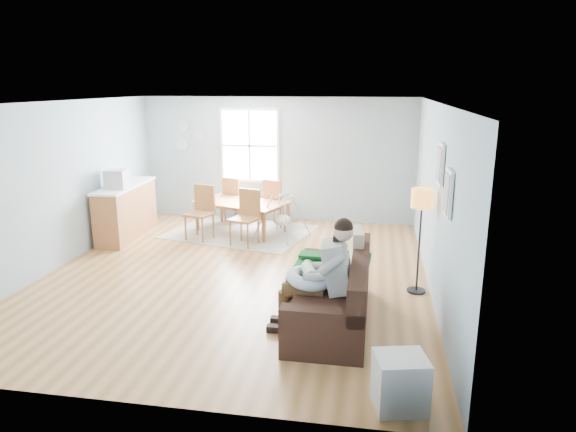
% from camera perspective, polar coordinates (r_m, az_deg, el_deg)
% --- Properties ---
extents(room, '(8.40, 9.40, 3.90)m').
position_cam_1_polar(room, '(7.81, -6.21, 10.40)').
color(room, olive).
extents(window, '(1.32, 0.08, 1.62)m').
position_cam_1_polar(window, '(11.36, -4.27, 7.80)').
color(window, white).
rests_on(window, room).
extents(pictures, '(0.05, 1.34, 0.74)m').
position_cam_1_polar(pictures, '(6.59, 16.95, 4.11)').
color(pictures, white).
rests_on(pictures, room).
extents(wall_plates, '(0.67, 0.02, 0.66)m').
position_cam_1_polar(wall_plates, '(11.77, -11.00, 8.68)').
color(wall_plates, '#A8BDCA').
rests_on(wall_plates, room).
extents(sofa, '(0.94, 2.19, 0.88)m').
position_cam_1_polar(sofa, '(6.65, 5.27, -9.07)').
color(sofa, black).
rests_on(sofa, room).
extents(green_throw, '(1.04, 0.89, 0.04)m').
position_cam_1_polar(green_throw, '(7.25, 5.13, -4.96)').
color(green_throw, '#155E26').
rests_on(green_throw, sofa).
extents(beige_pillow, '(0.22, 0.55, 0.53)m').
position_cam_1_polar(beige_pillow, '(7.00, 7.61, -3.60)').
color(beige_pillow, tan).
rests_on(beige_pillow, sofa).
extents(father, '(1.03, 0.47, 1.45)m').
position_cam_1_polar(father, '(6.20, 3.87, -6.24)').
color(father, '#959597').
rests_on(father, sofa).
extents(nursing_pillow, '(0.64, 0.63, 0.23)m').
position_cam_1_polar(nursing_pillow, '(6.25, 2.32, -6.94)').
color(nursing_pillow, silver).
rests_on(nursing_pillow, father).
extents(infant, '(0.24, 0.41, 0.15)m').
position_cam_1_polar(infant, '(6.26, 2.30, -5.97)').
color(infant, silver).
rests_on(infant, nursing_pillow).
extents(toddler, '(0.54, 0.26, 0.85)m').
position_cam_1_polar(toddler, '(6.70, 4.80, -4.98)').
color(toddler, silver).
rests_on(toddler, sofa).
extents(floor_lamp, '(0.31, 0.31, 1.54)m').
position_cam_1_polar(floor_lamp, '(7.47, 14.64, 0.95)').
color(floor_lamp, black).
rests_on(floor_lamp, room).
extents(storage_cube, '(0.55, 0.51, 0.52)m').
position_cam_1_polar(storage_cube, '(5.14, 12.26, -17.60)').
color(storage_cube, white).
rests_on(storage_cube, room).
extents(rug, '(3.13, 2.64, 0.01)m').
position_cam_1_polar(rug, '(10.62, -5.29, -1.76)').
color(rug, '#A5A197').
rests_on(rug, room).
extents(dining_table, '(2.05, 1.57, 0.64)m').
position_cam_1_polar(dining_table, '(10.54, -5.33, -0.13)').
color(dining_table, '#9B5B32').
rests_on(dining_table, rug).
extents(chair_sw, '(0.58, 0.58, 1.06)m').
position_cam_1_polar(chair_sw, '(10.15, -9.58, 0.88)').
color(chair_sw, brown).
rests_on(chair_sw, rug).
extents(chair_se, '(0.60, 0.60, 1.05)m').
position_cam_1_polar(chair_se, '(9.67, -4.61, 0.33)').
color(chair_se, brown).
rests_on(chair_se, rug).
extents(chair_nw, '(0.58, 0.58, 1.01)m').
position_cam_1_polar(chair_nw, '(11.29, -6.03, 2.19)').
color(chair_nw, brown).
rests_on(chair_nw, rug).
extents(chair_ne, '(0.59, 0.59, 1.03)m').
position_cam_1_polar(chair_ne, '(10.85, -1.46, 1.84)').
color(chair_ne, brown).
rests_on(chair_ne, rug).
extents(counter, '(0.64, 1.91, 1.05)m').
position_cam_1_polar(counter, '(10.65, -17.53, 0.60)').
color(counter, '#9B5B32').
rests_on(counter, room).
extents(monitor, '(0.41, 0.40, 0.35)m').
position_cam_1_polar(monitor, '(10.19, -18.57, 3.92)').
color(monitor, '#AAAAAF').
rests_on(monitor, counter).
extents(baby_swing, '(1.12, 1.13, 0.87)m').
position_cam_1_polar(baby_swing, '(10.06, -0.68, -0.35)').
color(baby_swing, '#AAAAAF').
rests_on(baby_swing, room).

